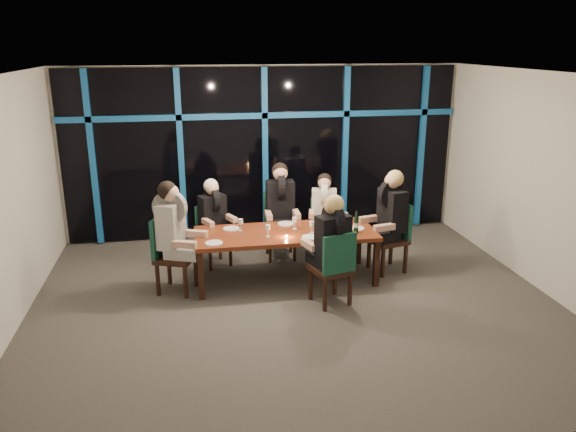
{
  "coord_description": "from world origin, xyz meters",
  "views": [
    {
      "loc": [
        -1.31,
        -6.74,
        3.37
      ],
      "look_at": [
        0.0,
        0.6,
        1.05
      ],
      "focal_mm": 35.0,
      "sensor_mm": 36.0,
      "label": 1
    }
  ],
  "objects_px": {
    "diner_far_right": "(324,204)",
    "wine_bottle": "(356,224)",
    "diner_end_left": "(173,221)",
    "diner_far_left": "(213,210)",
    "chair_end_right": "(394,233)",
    "diner_far_mid": "(281,197)",
    "diner_near_mid": "(332,233)",
    "diner_end_right": "(390,207)",
    "chair_far_right": "(324,224)",
    "chair_far_left": "(212,232)",
    "water_pitcher": "(342,225)",
    "dining_table": "(286,236)",
    "chair_near_mid": "(334,265)",
    "chair_end_left": "(169,250)",
    "chair_far_mid": "(280,221)"
  },
  "relations": [
    {
      "from": "diner_far_mid",
      "to": "diner_near_mid",
      "type": "bearing_deg",
      "value": -76.37
    },
    {
      "from": "chair_far_right",
      "to": "diner_end_left",
      "type": "xyz_separation_m",
      "value": [
        -2.36,
        -1.0,
        0.51
      ]
    },
    {
      "from": "diner_far_right",
      "to": "diner_end_right",
      "type": "bearing_deg",
      "value": -28.2
    },
    {
      "from": "chair_end_right",
      "to": "diner_far_mid",
      "type": "distance_m",
      "value": 1.85
    },
    {
      "from": "chair_far_mid",
      "to": "diner_far_right",
      "type": "height_order",
      "value": "diner_far_right"
    },
    {
      "from": "diner_far_left",
      "to": "diner_end_right",
      "type": "distance_m",
      "value": 2.68
    },
    {
      "from": "chair_end_left",
      "to": "diner_end_right",
      "type": "bearing_deg",
      "value": -66.08
    },
    {
      "from": "diner_far_mid",
      "to": "diner_near_mid",
      "type": "distance_m",
      "value": 1.8
    },
    {
      "from": "diner_near_mid",
      "to": "diner_end_right",
      "type": "bearing_deg",
      "value": -157.29
    },
    {
      "from": "chair_near_mid",
      "to": "diner_end_left",
      "type": "relative_size",
      "value": 0.98
    },
    {
      "from": "chair_near_mid",
      "to": "diner_near_mid",
      "type": "height_order",
      "value": "diner_near_mid"
    },
    {
      "from": "diner_far_right",
      "to": "diner_far_mid",
      "type": "bearing_deg",
      "value": -174.28
    },
    {
      "from": "diner_near_mid",
      "to": "chair_far_mid",
      "type": "bearing_deg",
      "value": -95.02
    },
    {
      "from": "diner_far_mid",
      "to": "diner_near_mid",
      "type": "height_order",
      "value": "diner_far_mid"
    },
    {
      "from": "chair_far_right",
      "to": "water_pitcher",
      "type": "bearing_deg",
      "value": -74.7
    },
    {
      "from": "diner_far_right",
      "to": "dining_table",
      "type": "bearing_deg",
      "value": -119.56
    },
    {
      "from": "chair_far_left",
      "to": "chair_near_mid",
      "type": "bearing_deg",
      "value": -73.5
    },
    {
      "from": "dining_table",
      "to": "diner_end_right",
      "type": "height_order",
      "value": "diner_end_right"
    },
    {
      "from": "chair_far_mid",
      "to": "diner_near_mid",
      "type": "distance_m",
      "value": 1.93
    },
    {
      "from": "chair_near_mid",
      "to": "wine_bottle",
      "type": "xyz_separation_m",
      "value": [
        0.5,
        0.72,
        0.3
      ]
    },
    {
      "from": "dining_table",
      "to": "diner_far_right",
      "type": "bearing_deg",
      "value": 46.81
    },
    {
      "from": "dining_table",
      "to": "diner_near_mid",
      "type": "bearing_deg",
      "value": -61.66
    },
    {
      "from": "dining_table",
      "to": "wine_bottle",
      "type": "height_order",
      "value": "wine_bottle"
    },
    {
      "from": "chair_end_right",
      "to": "diner_far_left",
      "type": "distance_m",
      "value": 2.77
    },
    {
      "from": "chair_end_left",
      "to": "diner_far_right",
      "type": "distance_m",
      "value": 2.6
    },
    {
      "from": "chair_far_left",
      "to": "diner_end_left",
      "type": "xyz_separation_m",
      "value": [
        -0.55,
        -0.95,
        0.51
      ]
    },
    {
      "from": "diner_end_left",
      "to": "diner_near_mid",
      "type": "height_order",
      "value": "diner_end_left"
    },
    {
      "from": "dining_table",
      "to": "chair_far_right",
      "type": "height_order",
      "value": "chair_far_right"
    },
    {
      "from": "diner_end_left",
      "to": "diner_far_left",
      "type": "bearing_deg",
      "value": -12.23
    },
    {
      "from": "diner_far_mid",
      "to": "diner_far_left",
      "type": "bearing_deg",
      "value": -171.06
    },
    {
      "from": "dining_table",
      "to": "chair_far_left",
      "type": "height_order",
      "value": "chair_far_left"
    },
    {
      "from": "diner_far_mid",
      "to": "chair_far_right",
      "type": "bearing_deg",
      "value": -0.02
    },
    {
      "from": "chair_far_left",
      "to": "water_pitcher",
      "type": "relative_size",
      "value": 5.06
    },
    {
      "from": "chair_end_right",
      "to": "diner_far_mid",
      "type": "bearing_deg",
      "value": -129.89
    },
    {
      "from": "chair_near_mid",
      "to": "wine_bottle",
      "type": "distance_m",
      "value": 0.92
    },
    {
      "from": "chair_end_left",
      "to": "diner_far_right",
      "type": "bearing_deg",
      "value": -48.55
    },
    {
      "from": "dining_table",
      "to": "diner_end_left",
      "type": "height_order",
      "value": "diner_end_left"
    },
    {
      "from": "chair_end_left",
      "to": "wine_bottle",
      "type": "xyz_separation_m",
      "value": [
        2.64,
        -0.14,
        0.27
      ]
    },
    {
      "from": "diner_far_left",
      "to": "wine_bottle",
      "type": "distance_m",
      "value": 2.21
    },
    {
      "from": "chair_near_mid",
      "to": "diner_end_right",
      "type": "xyz_separation_m",
      "value": [
        1.11,
        1.01,
        0.44
      ]
    },
    {
      "from": "diner_far_left",
      "to": "diner_far_mid",
      "type": "xyz_separation_m",
      "value": [
        1.07,
        0.14,
        0.11
      ]
    },
    {
      "from": "diner_far_right",
      "to": "wine_bottle",
      "type": "relative_size",
      "value": 2.83
    },
    {
      "from": "chair_end_right",
      "to": "diner_near_mid",
      "type": "bearing_deg",
      "value": -65.14
    },
    {
      "from": "diner_far_mid",
      "to": "water_pitcher",
      "type": "xyz_separation_m",
      "value": [
        0.74,
        -1.02,
        -0.17
      ]
    },
    {
      "from": "chair_end_left",
      "to": "diner_end_right",
      "type": "xyz_separation_m",
      "value": [
        3.25,
        0.15,
        0.42
      ]
    },
    {
      "from": "chair_far_right",
      "to": "diner_end_left",
      "type": "relative_size",
      "value": 0.89
    },
    {
      "from": "diner_far_right",
      "to": "water_pitcher",
      "type": "distance_m",
      "value": 0.93
    },
    {
      "from": "diner_far_right",
      "to": "water_pitcher",
      "type": "xyz_separation_m",
      "value": [
        0.05,
        -0.93,
        -0.06
      ]
    },
    {
      "from": "chair_end_right",
      "to": "diner_far_right",
      "type": "distance_m",
      "value": 1.2
    },
    {
      "from": "dining_table",
      "to": "chair_near_mid",
      "type": "height_order",
      "value": "chair_near_mid"
    }
  ]
}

